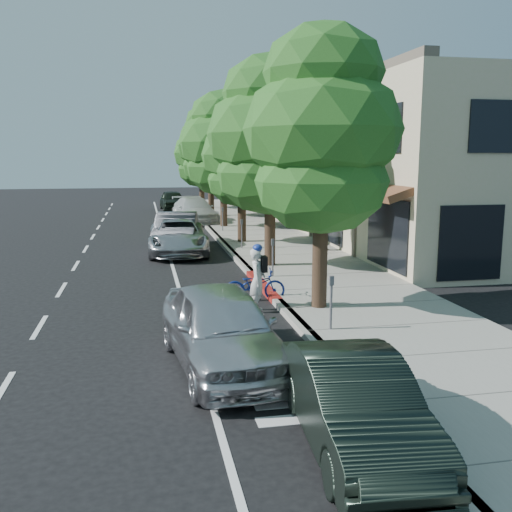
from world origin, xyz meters
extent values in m
plane|color=black|center=(0.00, 0.00, 0.00)|extent=(120.00, 120.00, 0.00)
cube|color=gray|center=(2.30, 8.00, 0.07)|extent=(4.60, 56.00, 0.15)
cube|color=#9E998E|center=(0.00, 8.00, 0.07)|extent=(0.30, 56.00, 0.15)
cube|color=maroon|center=(0.00, 1.00, 0.07)|extent=(0.32, 4.00, 0.15)
cube|color=beige|center=(9.60, 18.00, 3.50)|extent=(10.00, 36.00, 7.00)
cylinder|color=black|center=(0.90, -2.00, 1.35)|extent=(0.40, 0.40, 2.70)
ellipsoid|color=#225318|center=(0.90, -2.00, 3.48)|extent=(3.48, 3.48, 2.79)
ellipsoid|color=#225318|center=(0.90, -2.00, 4.79)|extent=(4.10, 4.10, 3.28)
ellipsoid|color=#225318|center=(0.90, -2.00, 6.18)|extent=(3.07, 3.07, 2.46)
cylinder|color=black|center=(0.90, 4.00, 1.38)|extent=(0.40, 0.40, 2.76)
ellipsoid|color=#225318|center=(0.90, 4.00, 3.54)|extent=(3.91, 3.91, 3.13)
ellipsoid|color=#225318|center=(0.90, 4.00, 4.88)|extent=(4.60, 4.60, 3.68)
ellipsoid|color=#225318|center=(0.90, 4.00, 6.30)|extent=(3.45, 3.45, 2.76)
cylinder|color=black|center=(0.90, 10.00, 1.17)|extent=(0.40, 0.40, 2.35)
ellipsoid|color=#225318|center=(0.90, 10.00, 3.02)|extent=(3.21, 3.21, 2.57)
ellipsoid|color=#225318|center=(0.90, 10.00, 4.16)|extent=(3.78, 3.78, 3.02)
ellipsoid|color=#225318|center=(0.90, 10.00, 5.37)|extent=(2.83, 2.83, 2.27)
cylinder|color=black|center=(0.90, 16.00, 1.37)|extent=(0.40, 0.40, 2.74)
ellipsoid|color=#225318|center=(0.90, 16.00, 3.52)|extent=(4.21, 4.21, 3.37)
ellipsoid|color=#225318|center=(0.90, 16.00, 4.85)|extent=(4.95, 4.95, 3.96)
ellipsoid|color=#225318|center=(0.90, 16.00, 6.25)|extent=(3.71, 3.71, 2.97)
cylinder|color=black|center=(0.90, 22.00, 1.36)|extent=(0.40, 0.40, 2.73)
ellipsoid|color=#225318|center=(0.90, 22.00, 3.50)|extent=(3.77, 3.77, 3.02)
ellipsoid|color=#225318|center=(0.90, 22.00, 4.83)|extent=(4.44, 4.44, 3.55)
ellipsoid|color=#225318|center=(0.90, 22.00, 6.23)|extent=(3.33, 3.33, 2.66)
cylinder|color=black|center=(0.90, 28.00, 1.22)|extent=(0.40, 0.40, 2.44)
ellipsoid|color=#225318|center=(0.90, 28.00, 3.14)|extent=(3.64, 3.64, 2.91)
ellipsoid|color=#225318|center=(0.90, 28.00, 4.33)|extent=(4.29, 4.29, 3.43)
ellipsoid|color=#225318|center=(0.90, 28.00, 5.58)|extent=(3.21, 3.21, 2.57)
imported|color=silver|center=(-0.70, -1.64, 0.86)|extent=(0.58, 0.72, 1.71)
imported|color=navy|center=(-0.55, -0.48, 0.46)|extent=(1.79, 0.77, 0.91)
imported|color=#ADACB1|center=(-2.20, 8.00, 0.73)|extent=(2.64, 5.34, 1.46)
imported|color=#232528|center=(-2.20, 9.00, 0.82)|extent=(2.40, 5.17, 1.64)
imported|color=silver|center=(-0.50, 19.10, 0.78)|extent=(2.79, 5.58, 1.55)
imported|color=black|center=(-1.36, 28.00, 0.75)|extent=(1.98, 4.46, 1.49)
imported|color=silver|center=(-2.20, -5.50, 0.80)|extent=(2.39, 4.87, 1.60)
imported|color=black|center=(-0.78, -9.00, 0.66)|extent=(1.66, 4.11, 1.33)
imported|color=black|center=(3.69, 6.91, 1.02)|extent=(0.98, 0.83, 1.75)
camera|label=1|loc=(-3.64, -16.14, 4.12)|focal=40.00mm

